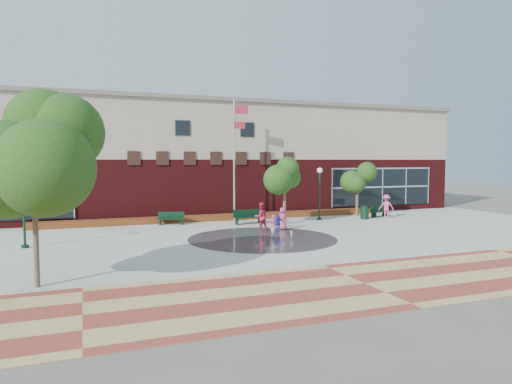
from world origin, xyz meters
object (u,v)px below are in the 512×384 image
object	(u,v)px
tree_big_left	(33,146)
flagpole_left	(234,163)
trash_can	(365,212)
bench_left	(171,221)
child_splash	(273,226)
flagpole_right	(235,153)

from	to	relation	value
tree_big_left	flagpole_left	bearing A→B (deg)	49.47
trash_can	tree_big_left	xyz separation A→B (m)	(-21.35, -11.57, 4.37)
flagpole_left	trash_can	distance (m)	10.49
bench_left	trash_can	xyz separation A→B (m)	(14.18, -2.14, 0.26)
bench_left	trash_can	distance (m)	14.35
bench_left	tree_big_left	distance (m)	16.15
bench_left	child_splash	distance (m)	8.23
flagpole_right	bench_left	xyz separation A→B (m)	(-4.78, -0.43, -4.69)
flagpole_right	flagpole_left	bearing A→B (deg)	-101.98
trash_can	child_splash	bearing A→B (deg)	-154.10
flagpole_left	tree_big_left	size ratio (longest dim) A/B	1.11
bench_left	trash_can	bearing A→B (deg)	8.64
flagpole_right	bench_left	size ratio (longest dim) A/B	4.81
flagpole_right	bench_left	distance (m)	6.71
flagpole_right	tree_big_left	bearing A→B (deg)	-117.73
bench_left	trash_can	world-z (taller)	trash_can
bench_left	trash_can	size ratio (longest dim) A/B	1.71
flagpole_left	child_splash	world-z (taller)	flagpole_left
flagpole_right	trash_can	distance (m)	10.71
flagpole_left	bench_left	distance (m)	6.07
tree_big_left	bench_left	bearing A→B (deg)	62.41
tree_big_left	child_splash	xyz separation A→B (m)	(11.92, 7.00, -4.29)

